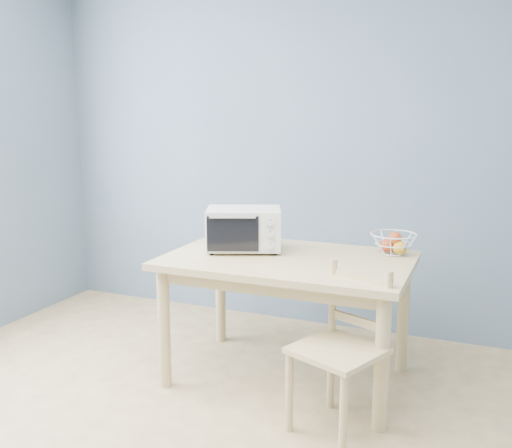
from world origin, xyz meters
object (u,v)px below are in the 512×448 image
at_px(dining_table, 288,274).
at_px(toaster_oven, 241,228).
at_px(dining_chair, 343,352).
at_px(fruit_basket, 394,243).

xyz_separation_m(dining_table, toaster_oven, (-0.32, 0.04, 0.24)).
bearing_deg(dining_chair, fruit_basket, 103.99).
bearing_deg(dining_table, dining_chair, -44.17).
height_order(dining_table, dining_chair, dining_chair).
xyz_separation_m(dining_table, dining_chair, (0.44, -0.42, -0.24)).
distance_m(toaster_oven, dining_chair, 1.01).
bearing_deg(dining_chair, toaster_oven, 171.14).
relative_size(toaster_oven, dining_chair, 0.63).
bearing_deg(toaster_oven, dining_table, -29.53).
height_order(fruit_basket, dining_chair, fruit_basket).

